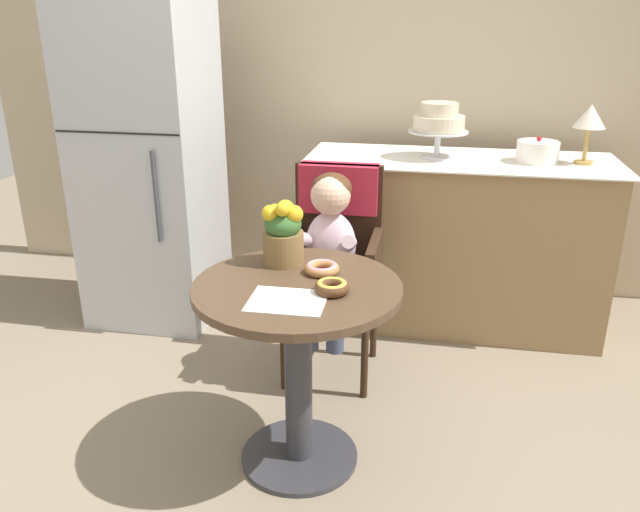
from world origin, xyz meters
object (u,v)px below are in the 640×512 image
Objects in this scene: donut_mid at (332,287)px; round_layer_cake at (538,152)px; refrigerator at (149,164)px; cafe_table at (298,339)px; donut_front at (322,268)px; wicker_chair at (335,237)px; tiered_cake_stand at (439,122)px; table_lamp at (590,119)px; seated_child at (329,240)px; flower_vase at (283,233)px.

donut_mid is 1.57m from round_layer_cake.
cafe_table is at bearing -46.33° from refrigerator.
donut_front is 0.61× the size of round_layer_cake.
donut_mid is (0.12, -0.78, 0.10)m from wicker_chair.
donut_front is 1.29m from tiered_cake_stand.
round_layer_cake is at bearing 59.67° from donut_mid.
donut_mid is 0.07× the size of refrigerator.
cafe_table is at bearing -125.22° from round_layer_cake.
tiered_cake_stand is 0.71m from table_lamp.
donut_front reaches higher than cafe_table.
round_layer_cake is (0.49, -0.00, -0.13)m from tiered_cake_stand.
donut_front is 0.44× the size of table_lamp.
seated_child is 0.44m from flower_vase.
flower_vase reaches higher than donut_front.
flower_vase is 0.14× the size of refrigerator.
seated_child is at bearing 75.87° from flower_vase.
wicker_chair is at bearing 95.31° from donut_front.
tiered_cake_stand is (0.42, 0.72, 0.40)m from seated_child.
flower_vase is (-0.10, -0.55, 0.20)m from wicker_chair.
refrigerator is (-1.06, 0.52, 0.17)m from seated_child.
flower_vase is at bearing -137.70° from table_lamp.
refrigerator is at bearing 138.47° from donut_front.
tiered_cake_stand reaches higher than flower_vase.
donut_front is (0.06, -0.62, 0.10)m from wicker_chair.
cafe_table is 0.99× the size of seated_child.
table_lamp is at bearing 0.88° from round_layer_cake.
cafe_table is at bearing -131.13° from table_lamp.
donut_mid is 1.65m from refrigerator.
seated_child is at bearing -26.34° from refrigerator.
seated_child is 1.41m from table_lamp.
seated_child is 1.19m from round_layer_cake.
round_layer_cake reaches higher than flower_vase.
round_layer_cake is (0.79, 1.34, 0.21)m from donut_mid.
donut_mid reaches higher than cafe_table.
tiered_cake_stand is at bearing 7.71° from refrigerator.
wicker_chair is 0.16m from seated_child.
tiered_cake_stand is (0.43, 1.30, 0.57)m from cafe_table.
donut_front is 1.64m from table_lamp.
table_lamp reaches higher than tiered_cake_stand.
tiered_cake_stand is at bearing 71.76° from cafe_table.
donut_front is 1.47m from round_layer_cake.
wicker_chair is 1.11m from round_layer_cake.
wicker_chair is (0.01, 0.73, 0.13)m from cafe_table.
table_lamp is (0.71, -0.00, 0.03)m from tiered_cake_stand.
donut_front is at bearing -23.91° from flower_vase.
seated_child is 2.42× the size of tiered_cake_stand.
table_lamp is at bearing 5.23° from refrigerator.
round_layer_cake is at bearing 5.71° from refrigerator.
tiered_cake_stand reaches higher than donut_mid.
round_layer_cake reaches higher than wicker_chair.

